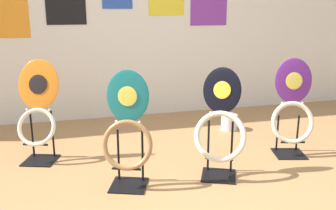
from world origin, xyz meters
name	(u,v)px	position (x,y,z in m)	size (l,w,h in m)	color
ground_plane	(209,202)	(0.00, 0.00, 0.00)	(14.00, 14.00, 0.00)	#A37547
wall_back	(142,12)	(0.00, 2.37, 1.30)	(8.00, 0.07, 2.60)	silver
toilet_seat_display_purple_note	(292,111)	(1.07, 0.65, 0.43)	(0.43, 0.34, 0.92)	black
toilet_seat_display_jazz_black	(220,128)	(0.24, 0.39, 0.42)	(0.48, 0.45, 0.90)	black
toilet_seat_display_teal_sax	(128,136)	(-0.52, 0.41, 0.42)	(0.42, 0.36, 0.92)	black
toilet_seat_display_orange_sun	(38,114)	(-1.21, 1.14, 0.44)	(0.44, 0.40, 0.92)	black
paint_can	(229,122)	(0.82, 1.48, 0.10)	(0.19, 0.19, 0.18)	silver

